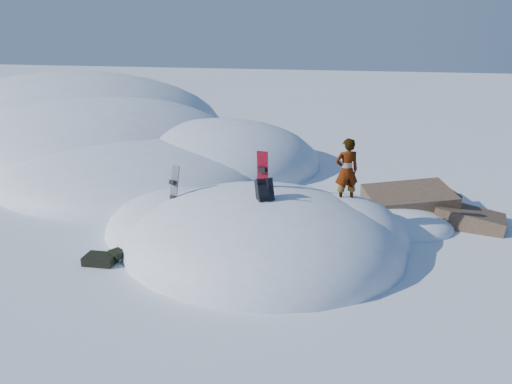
% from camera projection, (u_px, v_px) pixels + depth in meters
% --- Properties ---
extents(ground, '(120.00, 120.00, 0.00)m').
position_uv_depth(ground, '(261.00, 249.00, 12.37)').
color(ground, white).
rests_on(ground, ground).
extents(snow_mound, '(8.00, 6.00, 3.00)m').
position_uv_depth(snow_mound, '(257.00, 244.00, 12.63)').
color(snow_mound, white).
rests_on(snow_mound, ground).
extents(snow_ridge, '(21.50, 18.50, 6.40)m').
position_uv_depth(snow_ridge, '(98.00, 144.00, 23.88)').
color(snow_ridge, white).
rests_on(snow_ridge, ground).
extents(rock_outcrop, '(4.68, 4.41, 1.68)m').
position_uv_depth(rock_outcrop, '(412.00, 219.00, 14.28)').
color(rock_outcrop, brown).
rests_on(rock_outcrop, ground).
extents(snowboard_red, '(0.29, 0.20, 1.51)m').
position_uv_depth(snowboard_red, '(263.00, 180.00, 12.24)').
color(snowboard_red, red).
rests_on(snowboard_red, snow_mound).
extents(snowboard_dark, '(0.35, 0.35, 1.34)m').
position_uv_depth(snowboard_dark, '(174.00, 191.00, 12.63)').
color(snowboard_dark, black).
rests_on(snowboard_dark, snow_mound).
extents(backpack, '(0.52, 0.58, 0.61)m').
position_uv_depth(backpack, '(264.00, 190.00, 11.37)').
color(backpack, black).
rests_on(backpack, snow_mound).
extents(gear_pile, '(0.93, 0.70, 0.25)m').
position_uv_depth(gear_pile, '(103.00, 258.00, 11.56)').
color(gear_pile, black).
rests_on(gear_pile, ground).
extents(person, '(0.70, 0.59, 1.61)m').
position_uv_depth(person, '(347.00, 171.00, 12.12)').
color(person, slate).
rests_on(person, snow_mound).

